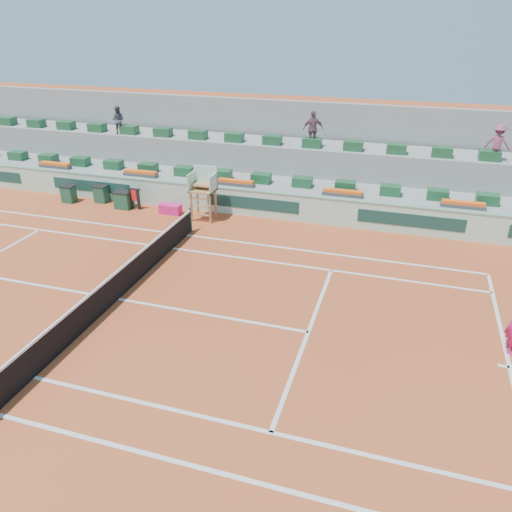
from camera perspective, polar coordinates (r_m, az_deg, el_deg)
name	(u,v)px	position (r m, az deg, el deg)	size (l,w,h in m)	color
ground	(118,299)	(17.17, -15.46, -4.77)	(90.00, 90.00, 0.00)	#A54220
seating_tier_lower	(229,185)	(25.70, -3.14, 8.10)	(36.00, 4.00, 1.20)	gray
seating_tier_upper	(239,163)	(26.93, -1.99, 10.54)	(36.00, 2.40, 2.60)	gray
stadium_back_wall	(248,140)	(28.18, -0.94, 13.14)	(36.00, 0.40, 4.40)	gray
player_bag	(170,209)	(23.80, -9.77, 5.31)	(1.03, 0.46, 0.46)	#DC1C7A
spectator_left	(118,120)	(28.61, -15.50, 14.76)	(0.71, 0.55, 1.46)	#484753
spectator_mid	(313,129)	(24.91, 6.53, 14.22)	(1.01, 0.42, 1.73)	#714B5C
spectator_right	(498,143)	(24.66, 25.90, 11.56)	(1.04, 0.60, 1.61)	#8A4557
court_lines	(118,299)	(17.17, -15.46, -4.76)	(23.89, 11.09, 0.01)	silver
tennis_net	(116,285)	(16.92, -15.67, -3.24)	(0.10, 11.97, 1.10)	black
advertising_hoarding	(213,198)	(23.73, -4.93, 6.58)	(36.00, 0.34, 1.26)	#ACD9BF
umpire_chair	(204,186)	(22.58, -6.01, 7.94)	(1.10, 0.90, 2.40)	#A26C3D
seat_row_lower	(222,174)	(24.65, -3.92, 9.29)	(32.90, 0.60, 0.44)	#1A4F2A
seat_row_upper	(234,137)	(26.01, -2.49, 13.42)	(32.90, 0.60, 0.44)	#1A4F2A
flower_planters	(187,178)	(24.54, -7.90, 8.81)	(26.80, 0.36, 0.28)	#464646
drink_cooler_a	(124,200)	(24.95, -14.87, 6.26)	(0.80, 0.70, 0.84)	#174630
drink_cooler_b	(101,194)	(26.07, -17.28, 6.81)	(0.63, 0.55, 0.84)	#174630
drink_cooler_c	(69,194)	(26.59, -20.63, 6.67)	(0.63, 0.55, 0.84)	#174630
towel_rack	(134,197)	(24.61, -13.74, 6.56)	(0.68, 0.11, 1.03)	black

